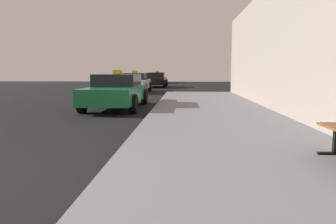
% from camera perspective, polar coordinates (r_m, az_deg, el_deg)
% --- Properties ---
extents(sidewalk, '(4.00, 32.00, 0.15)m').
position_cam_1_polar(sidewalk, '(3.64, 18.66, -13.97)').
color(sidewalk, slate).
rests_on(sidewalk, ground_plane).
extents(car_green, '(1.94, 4.56, 1.43)m').
position_cam_1_polar(car_green, '(12.06, -9.17, 3.77)').
color(car_green, '#196638').
rests_on(car_green, ground_plane).
extents(car_white, '(1.96, 4.53, 1.43)m').
position_cam_1_polar(car_white, '(21.20, -6.04, 5.31)').
color(car_white, white).
rests_on(car_white, ground_plane).
extents(car_black, '(1.98, 4.57, 1.27)m').
position_cam_1_polar(car_black, '(27.93, -2.26, 5.82)').
color(car_black, black).
rests_on(car_black, ground_plane).
extents(car_yellow, '(1.98, 4.28, 1.43)m').
position_cam_1_polar(car_yellow, '(37.60, -1.92, 6.20)').
color(car_yellow, yellow).
rests_on(car_yellow, ground_plane).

